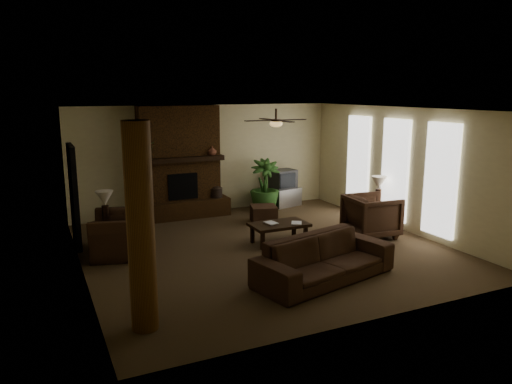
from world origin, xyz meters
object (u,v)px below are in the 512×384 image
log_column (141,229)px  coffee_table (279,226)px  lamp_right (379,185)px  armchair_right (372,214)px  armchair_left (121,227)px  ottoman (264,214)px  sofa (325,252)px  side_table_left (106,235)px  floor_plant (265,197)px  floor_vase (216,198)px  side_table_right (378,215)px  tv_stand (285,197)px  lamp_left (105,201)px

log_column → coffee_table: size_ratio=2.33×
lamp_right → armchair_right: bearing=-136.8°
armchair_left → lamp_right: lamp_right is taller
log_column → ottoman: 5.85m
sofa → coffee_table: bearing=70.0°
side_table_left → lamp_right: size_ratio=0.85×
floor_plant → floor_vase: bearing=170.1°
log_column → lamp_right: log_column is taller
log_column → sofa: 3.31m
armchair_right → side_table_left: armchair_right is taller
coffee_table → floor_vase: size_ratio=1.56×
armchair_right → side_table_right: bearing=-42.8°
armchair_right → tv_stand: armchair_right is taller
sofa → armchair_right: bearing=22.9°
armchair_right → floor_plant: size_ratio=0.73×
armchair_left → tv_stand: bearing=129.8°
side_table_left → lamp_right: bearing=-9.2°
coffee_table → lamp_right: bearing=3.8°
log_column → floor_vase: 6.32m
floor_vase → lamp_left: 3.49m
sofa → armchair_left: armchair_left is taller
tv_stand → armchair_left: bearing=-168.8°
armchair_left → floor_plant: (4.07, 1.98, -0.16)m
lamp_left → lamp_right: (6.05, -0.96, 0.00)m
tv_stand → side_table_left: (-5.07, -1.80, 0.03)m
side_table_right → lamp_right: (0.00, 0.02, 0.73)m
floor_plant → side_table_right: bearing=-54.5°
coffee_table → side_table_left: (-3.35, 1.16, -0.10)m
floor_vase → side_table_left: bearing=-150.4°
coffee_table → tv_stand: 3.42m
sofa → side_table_left: sofa is taller
sofa → side_table_right: size_ratio=4.61×
tv_stand → armchair_right: bearing=-98.4°
armchair_left → tv_stand: (4.84, 2.30, -0.30)m
log_column → armchair_right: log_column is taller
lamp_right → ottoman: bearing=146.9°
log_column → side_table_left: log_column is taller
armchair_left → ottoman: 3.72m
ottoman → side_table_left: 3.83m
floor_vase → armchair_right: bearing=-53.8°
ottoman → tv_stand: size_ratio=0.71×
floor_vase → side_table_right: size_ratio=1.40×
tv_stand → lamp_left: size_ratio=1.31×
armchair_left → lamp_left: 0.70m
sofa → floor_plant: sofa is taller
log_column → floor_vase: bearing=60.9°
floor_vase → side_table_left: 3.46m
armchair_right → lamp_right: 1.02m
lamp_left → lamp_right: same height
armchair_right → lamp_right: lamp_right is taller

